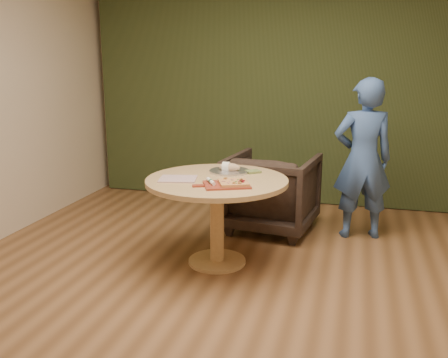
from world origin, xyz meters
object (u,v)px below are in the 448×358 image
Objects in this scene: flatbread_pizza at (234,183)px; person_standing at (363,159)px; serving_tray at (229,171)px; armchair at (272,188)px; cutlery_roll at (211,181)px; bread_roll at (228,167)px; pizza_paddle at (225,185)px; pedestal_table at (217,195)px.

flatbread_pizza is 1.55m from person_standing.
person_standing reaches higher than flatbread_pizza.
armchair is (0.26, 0.72, -0.32)m from serving_tray.
serving_tray is 0.41× the size of armchair.
armchair reaches higher than serving_tray.
bread_roll is at bearing 55.65° from cutlery_roll.
serving_tray is at bearing 18.45° from person_standing.
bread_roll is at bearing 109.46° from flatbread_pizza.
bread_roll is 0.85m from armchair.
flatbread_pizza is at bearing -25.89° from cutlery_roll.
bread_roll is (-0.10, 0.47, 0.04)m from pizza_paddle.
pizza_paddle is 1.25m from armchair.
cutlery_roll reaches higher than pizza_paddle.
flatbread_pizza is at bearing -70.54° from bread_roll.
bread_roll reaches higher than pizza_paddle.
serving_tray is (0.04, 0.27, 0.15)m from pedestal_table.
armchair reaches higher than pedestal_table.
pedestal_table is at bearing -98.48° from serving_tray.
flatbread_pizza is 0.18m from cutlery_roll.
serving_tray reaches higher than pizza_paddle.
person_standing reaches higher than pedestal_table.
flatbread_pizza is 0.33× the size of armchair.
armchair is at bearing 44.33° from cutlery_roll.
person_standing is (1.13, 0.74, 0.02)m from serving_tray.
serving_tray is 1.84× the size of bread_roll.
pedestal_table is 0.32m from bread_roll.
flatbread_pizza reaches higher than cutlery_roll.
pedestal_table is 0.28m from cutlery_roll.
cutlery_roll is at bearing 84.25° from armchair.
serving_tray is 0.04m from bread_roll.
armchair reaches higher than cutlery_roll.
pedestal_table is 6.14× the size of bread_roll.
armchair reaches higher than bread_roll.
pizza_paddle is 0.55× the size of armchair.
bread_roll is (-0.01, 0.00, 0.04)m from serving_tray.
armchair is at bearing 58.16° from pizza_paddle.
person_standing is at bearing -170.96° from armchair.
pizza_paddle is 0.07m from flatbread_pizza.
person_standing is at bearing 14.28° from cutlery_roll.
cutlery_roll is at bearing -173.64° from flatbread_pizza.
pizza_paddle is 1.60m from person_standing.
bread_roll is 0.12× the size of person_standing.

